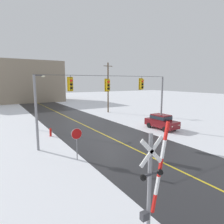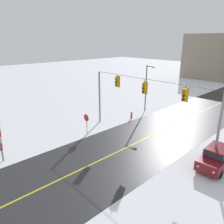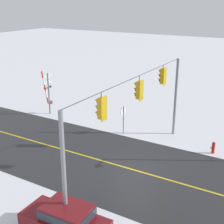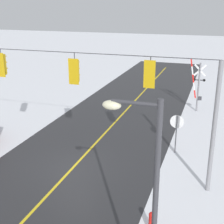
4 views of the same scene
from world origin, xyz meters
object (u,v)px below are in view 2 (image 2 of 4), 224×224
at_px(fire_hydrant, 131,115).
at_px(streetlamp_near, 147,84).
at_px(parked_car_maroon, 217,156).
at_px(stop_sign, 86,120).

bearing_deg(fire_hydrant, streetlamp_near, 98.03).
distance_m(parked_car_maroon, streetlamp_near, 15.00).
relative_size(parked_car_maroon, streetlamp_near, 0.65).
distance_m(parked_car_maroon, fire_hydrant, 12.76).
bearing_deg(parked_car_maroon, streetlamp_near, 150.03).
height_order(streetlamp_near, fire_hydrant, streetlamp_near).
height_order(stop_sign, streetlamp_near, streetlamp_near).
bearing_deg(fire_hydrant, stop_sign, -89.19).
xyz_separation_m(parked_car_maroon, streetlamp_near, (-12.74, 7.35, 2.96)).
height_order(stop_sign, fire_hydrant, stop_sign).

